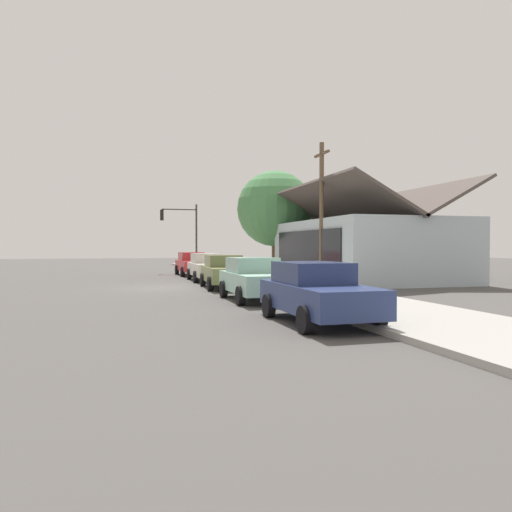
# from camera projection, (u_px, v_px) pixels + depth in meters

# --- Properties ---
(ground_plane) EXTENTS (120.00, 120.00, 0.00)m
(ground_plane) POSITION_uv_depth(u_px,v_px,m) (165.00, 288.00, 24.15)
(ground_plane) COLOR #4C4947
(sidewalk_curb) EXTENTS (60.00, 4.20, 0.16)m
(sidewalk_curb) POSITION_uv_depth(u_px,v_px,m) (274.00, 284.00, 25.67)
(sidewalk_curb) COLOR #A3A099
(sidewalk_curb) RESTS_ON ground
(car_cherry) EXTENTS (4.48, 1.99, 1.59)m
(car_cherry) POSITION_uv_depth(u_px,v_px,m) (192.00, 264.00, 34.27)
(car_cherry) COLOR red
(car_cherry) RESTS_ON ground
(car_ivory) EXTENTS (4.57, 2.04, 1.59)m
(car_ivory) POSITION_uv_depth(u_px,v_px,m) (207.00, 267.00, 28.96)
(car_ivory) COLOR silver
(car_ivory) RESTS_ON ground
(car_olive) EXTENTS (4.49, 2.14, 1.59)m
(car_olive) POSITION_uv_depth(u_px,v_px,m) (224.00, 271.00, 23.78)
(car_olive) COLOR olive
(car_olive) RESTS_ON ground
(car_seafoam) EXTENTS (4.41, 2.05, 1.59)m
(car_seafoam) POSITION_uv_depth(u_px,v_px,m) (254.00, 278.00, 18.50)
(car_seafoam) COLOR #9ED1BC
(car_seafoam) RESTS_ON ground
(car_navy) EXTENTS (4.49, 2.11, 1.59)m
(car_navy) POSITION_uv_depth(u_px,v_px,m) (317.00, 292.00, 13.07)
(car_navy) COLOR navy
(car_navy) RESTS_ON ground
(storefront_building) EXTENTS (12.36, 7.85, 5.65)m
(storefront_building) POSITION_uv_depth(u_px,v_px,m) (365.00, 248.00, 29.49)
(storefront_building) COLOR #ADBCC6
(storefront_building) RESTS_ON ground
(shade_tree) EXTENTS (5.43, 5.43, 7.43)m
(shade_tree) POSITION_uv_depth(u_px,v_px,m) (275.00, 209.00, 35.66)
(shade_tree) COLOR brown
(shade_tree) RESTS_ON ground
(traffic_light_main) EXTENTS (0.37, 2.79, 5.20)m
(traffic_light_main) POSITION_uv_depth(u_px,v_px,m) (182.00, 227.00, 37.54)
(traffic_light_main) COLOR #383833
(traffic_light_main) RESTS_ON ground
(utility_pole_wooden) EXTENTS (1.80, 0.24, 7.50)m
(utility_pole_wooden) POSITION_uv_depth(u_px,v_px,m) (322.00, 210.00, 26.24)
(utility_pole_wooden) COLOR brown
(utility_pole_wooden) RESTS_ON ground
(fire_hydrant_red) EXTENTS (0.22, 0.22, 0.71)m
(fire_hydrant_red) POSITION_uv_depth(u_px,v_px,m) (295.00, 286.00, 18.72)
(fire_hydrant_red) COLOR red
(fire_hydrant_red) RESTS_ON sidewalk_curb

